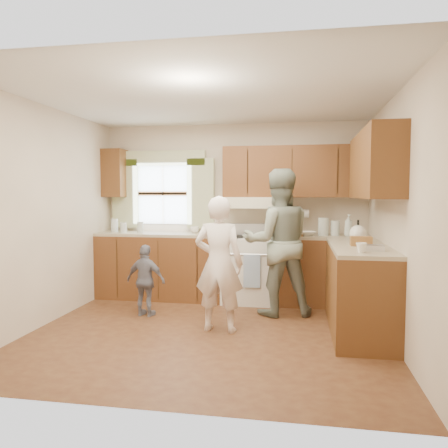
% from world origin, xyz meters
% --- Properties ---
extents(room, '(3.80, 3.80, 3.80)m').
position_xyz_m(room, '(0.00, 0.00, 1.25)').
color(room, '#492416').
rests_on(room, ground).
extents(kitchen_fixtures, '(3.80, 2.25, 2.15)m').
position_xyz_m(kitchen_fixtures, '(0.61, 1.08, 0.84)').
color(kitchen_fixtures, '#3F240D').
rests_on(kitchen_fixtures, ground).
extents(stove, '(0.76, 0.67, 1.07)m').
position_xyz_m(stove, '(0.30, 1.44, 0.47)').
color(stove, silver).
rests_on(stove, ground).
extents(woman_left, '(0.56, 0.39, 1.48)m').
position_xyz_m(woman_left, '(0.10, 0.08, 0.74)').
color(woman_left, white).
rests_on(woman_left, ground).
extents(woman_right, '(1.02, 0.88, 1.80)m').
position_xyz_m(woman_right, '(0.70, 0.85, 0.90)').
color(woman_right, '#213B2D').
rests_on(woman_right, ground).
extents(child, '(0.55, 0.31, 0.88)m').
position_xyz_m(child, '(-0.89, 0.49, 0.44)').
color(child, slate).
rests_on(child, ground).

